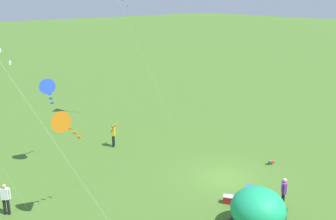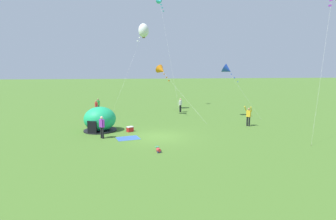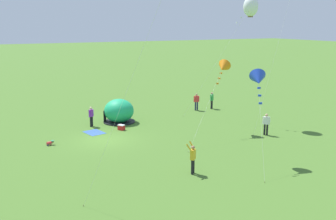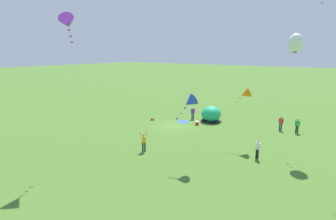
{
  "view_description": "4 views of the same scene",
  "coord_description": "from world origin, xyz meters",
  "px_view_note": "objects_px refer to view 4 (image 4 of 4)",
  "views": [
    {
      "loc": [
        -14.71,
        16.89,
        11.03
      ],
      "look_at": [
        3.88,
        1.38,
        3.79
      ],
      "focal_mm": 42.0,
      "sensor_mm": 36.0,
      "label": 1
    },
    {
      "loc": [
        -2.75,
        -19.94,
        5.16
      ],
      "look_at": [
        0.79,
        0.05,
        2.1
      ],
      "focal_mm": 28.0,
      "sensor_mm": 36.0,
      "label": 2
    },
    {
      "loc": [
        27.58,
        -8.63,
        8.66
      ],
      "look_at": [
        3.37,
        3.67,
        2.63
      ],
      "focal_mm": 42.0,
      "sensor_mm": 36.0,
      "label": 3
    },
    {
      "loc": [
        26.68,
        17.79,
        9.24
      ],
      "look_at": [
        1.93,
        0.4,
        2.47
      ],
      "focal_mm": 28.0,
      "sensor_mm": 36.0,
      "label": 4
    }
  ],
  "objects_px": {
    "person_watching_sky": "(193,112)",
    "person_flying_kite": "(144,141)",
    "person_far_back": "(258,148)",
    "kite_orange": "(245,94)",
    "person_with_toddler": "(297,125)",
    "kite_white": "(296,43)",
    "kite_blue": "(190,102)",
    "popup_tent": "(211,114)",
    "kite_purple": "(67,23)",
    "toddler_crawling": "(153,119)",
    "person_near_tent": "(281,123)",
    "cooler_box": "(197,123)"
  },
  "relations": [
    {
      "from": "kite_orange",
      "to": "kite_white",
      "type": "bearing_deg",
      "value": 113.27
    },
    {
      "from": "popup_tent",
      "to": "person_watching_sky",
      "type": "relative_size",
      "value": 1.63
    },
    {
      "from": "person_with_toddler",
      "to": "kite_blue",
      "type": "xyz_separation_m",
      "value": [
        14.3,
        -6.05,
        4.28
      ]
    },
    {
      "from": "person_with_toddler",
      "to": "person_far_back",
      "type": "bearing_deg",
      "value": -8.6
    },
    {
      "from": "person_watching_sky",
      "to": "person_flying_kite",
      "type": "height_order",
      "value": "person_flying_kite"
    },
    {
      "from": "cooler_box",
      "to": "toddler_crawling",
      "type": "height_order",
      "value": "cooler_box"
    },
    {
      "from": "kite_orange",
      "to": "person_watching_sky",
      "type": "bearing_deg",
      "value": -123.16
    },
    {
      "from": "kite_purple",
      "to": "kite_orange",
      "type": "height_order",
      "value": "kite_purple"
    },
    {
      "from": "toddler_crawling",
      "to": "person_far_back",
      "type": "height_order",
      "value": "person_far_back"
    },
    {
      "from": "person_watching_sky",
      "to": "kite_purple",
      "type": "distance_m",
      "value": 20.83
    },
    {
      "from": "kite_white",
      "to": "person_far_back",
      "type": "bearing_deg",
      "value": -18.28
    },
    {
      "from": "cooler_box",
      "to": "kite_white",
      "type": "bearing_deg",
      "value": 78.72
    },
    {
      "from": "person_far_back",
      "to": "kite_blue",
      "type": "distance_m",
      "value": 7.49
    },
    {
      "from": "person_flying_kite",
      "to": "kite_purple",
      "type": "relative_size",
      "value": 0.15
    },
    {
      "from": "person_watching_sky",
      "to": "toddler_crawling",
      "type": "bearing_deg",
      "value": -47.85
    },
    {
      "from": "kite_orange",
      "to": "cooler_box",
      "type": "bearing_deg",
      "value": -117.71
    },
    {
      "from": "popup_tent",
      "to": "person_with_toddler",
      "type": "distance_m",
      "value": 10.5
    },
    {
      "from": "kite_white",
      "to": "kite_orange",
      "type": "xyz_separation_m",
      "value": [
        1.63,
        -3.78,
        -4.82
      ]
    },
    {
      "from": "kite_purple",
      "to": "kite_blue",
      "type": "height_order",
      "value": "kite_purple"
    },
    {
      "from": "kite_purple",
      "to": "kite_blue",
      "type": "relative_size",
      "value": 2.07
    },
    {
      "from": "kite_purple",
      "to": "toddler_crawling",
      "type": "bearing_deg",
      "value": -168.41
    },
    {
      "from": "person_with_toddler",
      "to": "kite_white",
      "type": "xyz_separation_m",
      "value": [
        5.76,
        -0.09,
        9.05
      ]
    },
    {
      "from": "cooler_box",
      "to": "person_near_tent",
      "type": "height_order",
      "value": "person_near_tent"
    },
    {
      "from": "kite_blue",
      "to": "kite_purple",
      "type": "bearing_deg",
      "value": -58.74
    },
    {
      "from": "toddler_crawling",
      "to": "kite_blue",
      "type": "relative_size",
      "value": 0.09
    },
    {
      "from": "person_with_toddler",
      "to": "person_near_tent",
      "type": "height_order",
      "value": "same"
    },
    {
      "from": "popup_tent",
      "to": "kite_orange",
      "type": "bearing_deg",
      "value": 45.96
    },
    {
      "from": "popup_tent",
      "to": "cooler_box",
      "type": "relative_size",
      "value": 4.35
    },
    {
      "from": "kite_white",
      "to": "kite_blue",
      "type": "relative_size",
      "value": 1.84
    },
    {
      "from": "person_far_back",
      "to": "person_with_toddler",
      "type": "bearing_deg",
      "value": 171.4
    },
    {
      "from": "person_far_back",
      "to": "person_flying_kite",
      "type": "height_order",
      "value": "person_flying_kite"
    },
    {
      "from": "person_near_tent",
      "to": "kite_blue",
      "type": "bearing_deg",
      "value": -16.48
    },
    {
      "from": "popup_tent",
      "to": "kite_purple",
      "type": "distance_m",
      "value": 21.43
    },
    {
      "from": "person_with_toddler",
      "to": "kite_white",
      "type": "relative_size",
      "value": 0.16
    },
    {
      "from": "toddler_crawling",
      "to": "kite_purple",
      "type": "height_order",
      "value": "kite_purple"
    },
    {
      "from": "kite_purple",
      "to": "person_with_toddler",
      "type": "bearing_deg",
      "value": 143.46
    },
    {
      "from": "cooler_box",
      "to": "person_flying_kite",
      "type": "height_order",
      "value": "person_flying_kite"
    },
    {
      "from": "popup_tent",
      "to": "cooler_box",
      "type": "distance_m",
      "value": 2.74
    },
    {
      "from": "popup_tent",
      "to": "person_far_back",
      "type": "bearing_deg",
      "value": 44.41
    },
    {
      "from": "person_watching_sky",
      "to": "person_flying_kite",
      "type": "xyz_separation_m",
      "value": [
        13.18,
        2.25,
        0.03
      ]
    },
    {
      "from": "person_flying_kite",
      "to": "person_near_tent",
      "type": "xyz_separation_m",
      "value": [
        -14.6,
        9.02,
        -0.03
      ]
    },
    {
      "from": "person_with_toddler",
      "to": "popup_tent",
      "type": "bearing_deg",
      "value": -84.43
    },
    {
      "from": "person_with_toddler",
      "to": "person_watching_sky",
      "type": "bearing_deg",
      "value": -84.01
    },
    {
      "from": "popup_tent",
      "to": "kite_orange",
      "type": "relative_size",
      "value": 0.47
    },
    {
      "from": "person_far_back",
      "to": "kite_orange",
      "type": "relative_size",
      "value": 0.29
    },
    {
      "from": "toddler_crawling",
      "to": "kite_white",
      "type": "bearing_deg",
      "value": 87.91
    },
    {
      "from": "cooler_box",
      "to": "person_far_back",
      "type": "distance_m",
      "value": 11.71
    },
    {
      "from": "person_near_tent",
      "to": "kite_purple",
      "type": "bearing_deg",
      "value": -32.87
    },
    {
      "from": "person_watching_sky",
      "to": "kite_orange",
      "type": "xyz_separation_m",
      "value": [
        6.01,
        9.2,
        4.23
      ]
    },
    {
      "from": "person_far_back",
      "to": "person_with_toddler",
      "type": "distance_m",
      "value": 10.24
    }
  ]
}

